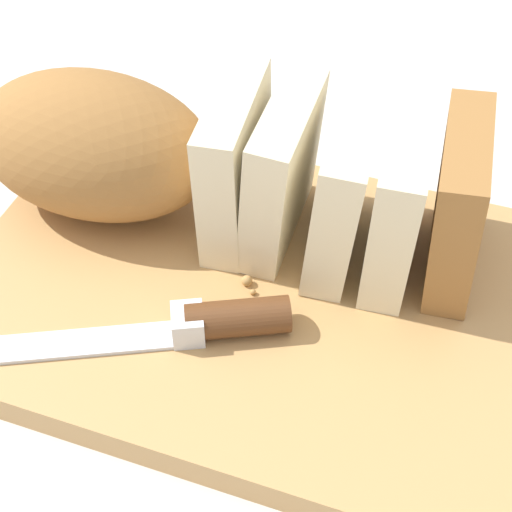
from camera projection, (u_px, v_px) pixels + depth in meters
ground_plane at (256, 309)px, 0.54m from camera, size 3.00×3.00×0.00m
cutting_board at (256, 298)px, 0.53m from camera, size 0.41×0.28×0.02m
bread_loaf at (201, 163)px, 0.53m from camera, size 0.36×0.12×0.11m
bread_knife at (186, 326)px, 0.49m from camera, size 0.26×0.13×0.02m
crumb_near_knife at (249, 291)px, 0.52m from camera, size 0.00×0.00×0.00m
crumb_near_loaf at (246, 283)px, 0.52m from camera, size 0.01×0.01×0.01m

